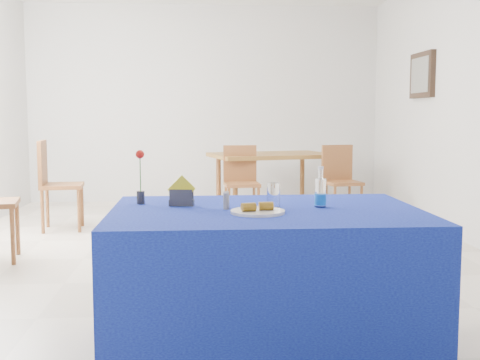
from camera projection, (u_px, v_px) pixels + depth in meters
name	position (u px, v px, depth m)	size (l,w,h in m)	color
floor	(211.00, 256.00, 5.31)	(7.00, 7.00, 0.00)	beige
room_shell	(210.00, 56.00, 5.12)	(7.00, 7.00, 7.00)	silver
picture_frame	(422.00, 75.00, 6.89)	(0.06, 0.64, 0.52)	black
picture_art	(420.00, 75.00, 6.89)	(0.02, 0.52, 0.40)	#998C66
plate	(258.00, 212.00, 2.98)	(0.27, 0.27, 0.01)	white
drinking_glass	(274.00, 195.00, 3.16)	(0.07, 0.07, 0.13)	white
salt_shaker	(226.00, 201.00, 3.10)	(0.03, 0.03, 0.09)	gray
pepper_shaker	(226.00, 200.00, 3.15)	(0.03, 0.03, 0.09)	slate
blue_table	(266.00, 281.00, 3.15)	(1.60, 1.10, 0.76)	#0E1388
water_bottle	(320.00, 194.00, 3.18)	(0.06, 0.06, 0.21)	white
napkin_holder	(182.00, 197.00, 3.22)	(0.15, 0.07, 0.17)	#35353A
rose_vase	(140.00, 178.00, 3.28)	(0.05, 0.05, 0.30)	#242429
oak_table	(271.00, 159.00, 7.70)	(1.66, 1.29, 0.76)	olive
chair_bg_left	(241.00, 177.00, 7.08)	(0.42, 0.42, 0.89)	brown
chair_bg_right	(340.00, 176.00, 7.25)	(0.46, 0.46, 0.88)	brown
chair_win_b	(53.00, 179.00, 6.47)	(0.48, 0.48, 0.97)	brown
banana_pieces	(258.00, 206.00, 2.96)	(0.17, 0.08, 0.04)	gold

